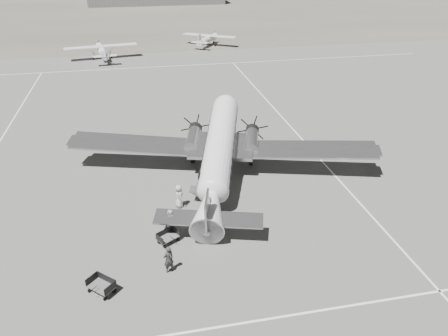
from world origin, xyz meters
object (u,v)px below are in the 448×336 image
dc3_airliner (219,153)px  light_plane_right (208,40)px  baggage_cart_far (101,286)px  ramp_agent (171,221)px  ground_crew (169,259)px  baggage_cart_near (168,237)px  light_plane_left (102,52)px  passenger (179,196)px

dc3_airliner → light_plane_right: bearing=97.4°
baggage_cart_far → ramp_agent: bearing=91.6°
ground_crew → ramp_agent: 4.03m
light_plane_right → baggage_cart_far: light_plane_right is taller
light_plane_right → baggage_cart_far: (-17.30, -63.86, -0.66)m
light_plane_right → baggage_cart_near: size_ratio=7.35×
light_plane_right → ground_crew: 64.25m
light_plane_left → passenger: (7.48, -48.71, -0.33)m
dc3_airliner → ground_crew: (-5.18, -10.54, -1.63)m
ground_crew → baggage_cart_near: bearing=-118.8°
light_plane_left → ramp_agent: bearing=-91.6°
baggage_cart_far → ground_crew: 4.10m
ramp_agent → passenger: bearing=-30.2°
passenger → light_plane_right: bearing=-28.2°
dc3_airliner → baggage_cart_near: size_ratio=18.36×
dc3_airliner → light_plane_right: dc3_airliner is taller
ground_crew → passenger: passenger is taller
ground_crew → ramp_agent: size_ratio=1.00×
light_plane_right → ramp_agent: bearing=-69.2°
ramp_agent → passenger: size_ratio=1.00×
baggage_cart_far → passenger: 9.79m
dc3_airliner → light_plane_right: (8.18, 52.30, -1.44)m
ground_crew → passenger: 7.29m
light_plane_left → baggage_cart_near: size_ratio=8.31×
dc3_airliner → passenger: dc3_airliner is taller
dc3_airliner → baggage_cart_near: bearing=-106.8°
light_plane_left → baggage_cart_far: light_plane_left is taller
dc3_airliner → baggage_cart_near: (-4.98, -7.64, -2.14)m
baggage_cart_far → passenger: bearing=99.9°
passenger → ground_crew: bearing=152.6°
dc3_airliner → passenger: bearing=-121.5°
ramp_agent → passenger: 3.28m
light_plane_right → ground_crew: bearing=-68.9°
light_plane_left → baggage_cart_near: 53.33m
baggage_cart_near → baggage_cart_far: baggage_cart_far is taller
baggage_cart_near → ground_crew: size_ratio=0.79×
light_plane_right → ground_crew: (-13.36, -62.84, -0.19)m
dc3_airliner → light_plane_left: bearing=120.2°
ramp_agent → ground_crew: bearing=158.7°
light_plane_left → baggage_cart_near: (6.25, -52.95, -0.85)m
light_plane_left → passenger: bearing=-90.1°
baggage_cart_near → ramp_agent: bearing=42.6°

